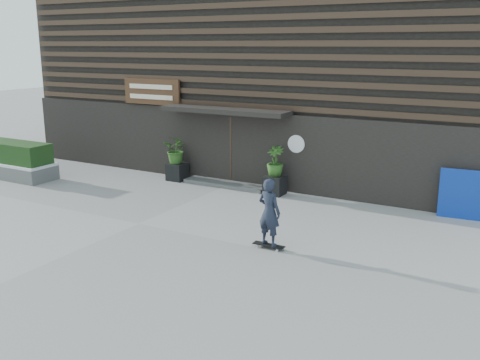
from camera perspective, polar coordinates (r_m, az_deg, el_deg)
The scene contains 12 objects.
ground at distance 14.63m, azimuth -10.70°, elevation -4.57°, with size 80.00×80.00×0.00m, color gray.
entrance_step at distance 18.21m, azimuth -1.42°, elevation -0.40°, with size 3.00×0.80×0.12m, color #4A4A48.
planter_pot_left at distance 19.01m, azimuth -6.67°, elevation 0.88°, with size 0.60×0.60×0.60m, color black.
bamboo_left at distance 18.85m, azimuth -6.73°, elevation 3.19°, with size 0.86×0.75×0.96m, color #2D591E.
planter_pot_right at distance 17.11m, azimuth 3.70°, elevation -0.55°, with size 0.60×0.60×0.60m, color black.
bamboo_right at distance 16.93m, azimuth 3.75°, elevation 2.01°, with size 0.54×0.54×0.96m, color #2D591E.
raised_bed at distance 21.05m, azimuth -22.98°, elevation 1.00°, with size 3.50×1.20×0.50m, color #525250.
snow_layer at distance 20.99m, azimuth -23.06°, elevation 1.77°, with size 3.50×1.20×0.08m, color white.
hedge at distance 20.92m, azimuth -23.16°, elevation 2.81°, with size 3.30×1.00×0.70m, color #173312.
blue_tarp at distance 15.81m, azimuth 22.92°, elevation -1.47°, with size 1.45×0.12×1.36m, color #0B2A97.
building at distance 22.40m, azimuth 5.71°, elevation 12.44°, with size 18.00×11.00×8.00m.
skateboarder at distance 12.42m, azimuth 3.12°, elevation -3.44°, with size 0.78×0.47×1.69m.
Camera 1 is at (9.03, -10.53, 4.64)m, focal length 40.30 mm.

